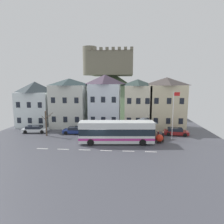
{
  "coord_description": "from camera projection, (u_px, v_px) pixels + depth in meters",
  "views": [
    {
      "loc": [
        4.32,
        -26.68,
        8.98
      ],
      "look_at": [
        1.77,
        4.2,
        4.36
      ],
      "focal_mm": 30.4,
      "sensor_mm": 36.0,
      "label": 1
    }
  ],
  "objects": [
    {
      "name": "harbour_buoy",
      "position": [
        159.0,
        138.0,
        28.89
      ],
      "size": [
        1.1,
        1.1,
        1.35
      ],
      "color": "black",
      "rests_on": "ground_plane"
    },
    {
      "name": "flagpole",
      "position": [
        173.0,
        113.0,
        29.66
      ],
      "size": [
        0.95,
        0.1,
        7.77
      ],
      "color": "silver",
      "rests_on": "ground_plane"
    },
    {
      "name": "public_bench",
      "position": [
        140.0,
        131.0,
        34.76
      ],
      "size": [
        1.52,
        0.48,
        0.87
      ],
      "color": "#473828",
      "rests_on": "ground_plane"
    },
    {
      "name": "parked_car_00",
      "position": [
        176.0,
        132.0,
        33.44
      ],
      "size": [
        4.31,
        2.22,
        1.28
      ],
      "rotation": [
        0.0,
        0.0,
        -0.12
      ],
      "color": "maroon",
      "rests_on": "ground_plane"
    },
    {
      "name": "townhouse_01",
      "position": [
        70.0,
        103.0,
        39.93
      ],
      "size": [
        6.96,
        6.53,
        10.1
      ],
      "color": "silver",
      "rests_on": "ground_plane"
    },
    {
      "name": "pedestrian_00",
      "position": [
        163.0,
        137.0,
        29.28
      ],
      "size": [
        0.3,
        0.38,
        1.69
      ],
      "color": "#38332D",
      "rests_on": "ground_plane"
    },
    {
      "name": "townhouse_02",
      "position": [
        105.0,
        101.0,
        39.04
      ],
      "size": [
        6.08,
        6.08,
        10.84
      ],
      "color": "silver",
      "rests_on": "ground_plane"
    },
    {
      "name": "bare_tree_00",
      "position": [
        46.0,
        123.0,
        32.76
      ],
      "size": [
        1.64,
        1.31,
        4.62
      ],
      "color": "brown",
      "rests_on": "ground_plane"
    },
    {
      "name": "ground_plane",
      "position": [
        98.0,
        145.0,
        27.98
      ],
      "size": [
        40.0,
        60.0,
        0.07
      ],
      "color": "#4A4B54"
    },
    {
      "name": "parked_car_01",
      "position": [
        74.0,
        130.0,
        34.5
      ],
      "size": [
        3.98,
        2.07,
        1.25
      ],
      "rotation": [
        0.0,
        0.0,
        3.19
      ],
      "color": "navy",
      "rests_on": "ground_plane"
    },
    {
      "name": "townhouse_03",
      "position": [
        137.0,
        104.0,
        38.86
      ],
      "size": [
        5.1,
        6.67,
        9.91
      ],
      "color": "beige",
      "rests_on": "ground_plane"
    },
    {
      "name": "hilltop_castle",
      "position": [
        112.0,
        91.0,
        60.6
      ],
      "size": [
        38.41,
        38.41,
        19.85
      ],
      "color": "#556C4D",
      "rests_on": "ground_plane"
    },
    {
      "name": "transit_bus",
      "position": [
        117.0,
        132.0,
        28.69
      ],
      "size": [
        11.41,
        3.44,
        3.37
      ],
      "rotation": [
        0.0,
        0.0,
        0.08
      ],
      "color": "silver",
      "rests_on": "ground_plane"
    },
    {
      "name": "townhouse_00",
      "position": [
        36.0,
        104.0,
        40.18
      ],
      "size": [
        6.72,
        5.74,
        9.43
      ],
      "color": "silver",
      "rests_on": "ground_plane"
    },
    {
      "name": "pedestrian_01",
      "position": [
        158.0,
        135.0,
        30.14
      ],
      "size": [
        0.3,
        0.3,
        1.65
      ],
      "color": "#38332D",
      "rests_on": "ground_plane"
    },
    {
      "name": "bus_shelter",
      "position": [
        144.0,
        120.0,
        31.86
      ],
      "size": [
        3.6,
        3.6,
        3.42
      ],
      "color": "#473D33",
      "rests_on": "ground_plane"
    },
    {
      "name": "parked_car_02",
      "position": [
        35.0,
        129.0,
        35.33
      ],
      "size": [
        4.74,
        2.31,
        1.24
      ],
      "rotation": [
        0.0,
        0.0,
        0.1
      ],
      "color": "silver",
      "rests_on": "ground_plane"
    },
    {
      "name": "pedestrian_02",
      "position": [
        156.0,
        137.0,
        29.33
      ],
      "size": [
        0.3,
        0.36,
        1.63
      ],
      "color": "#38332D",
      "rests_on": "ground_plane"
    },
    {
      "name": "townhouse_04",
      "position": [
        166.0,
        103.0,
        37.93
      ],
      "size": [
        6.91,
        5.78,
        10.25
      ],
      "color": "beige",
      "rests_on": "ground_plane"
    }
  ]
}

